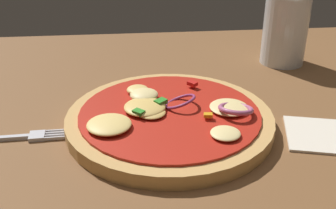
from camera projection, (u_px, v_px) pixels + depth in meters
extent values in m
cube|color=brown|center=(218.00, 150.00, 0.50)|extent=(1.27, 0.84, 0.04)
cylinder|color=tan|center=(170.00, 120.00, 0.51)|extent=(0.25, 0.25, 0.02)
cylinder|color=red|center=(170.00, 113.00, 0.51)|extent=(0.22, 0.22, 0.00)
ellipsoid|color=#EFCC72|center=(138.00, 90.00, 0.55)|extent=(0.03, 0.03, 0.01)
ellipsoid|color=#F4DB8E|center=(144.00, 95.00, 0.54)|extent=(0.04, 0.04, 0.01)
ellipsoid|color=#F4DB8E|center=(227.00, 133.00, 0.46)|extent=(0.03, 0.03, 0.01)
ellipsoid|color=#F4DB8E|center=(229.00, 107.00, 0.51)|extent=(0.05, 0.05, 0.01)
ellipsoid|color=#EFCC72|center=(109.00, 123.00, 0.47)|extent=(0.05, 0.05, 0.01)
ellipsoid|color=#E5BC60|center=(145.00, 107.00, 0.51)|extent=(0.05, 0.05, 0.01)
ellipsoid|color=#E5BC60|center=(151.00, 112.00, 0.50)|extent=(0.03, 0.03, 0.01)
torus|color=#B25984|center=(236.00, 109.00, 0.50)|extent=(0.06, 0.06, 0.01)
torus|color=#93386B|center=(180.00, 101.00, 0.52)|extent=(0.06, 0.06, 0.02)
cube|color=#2D8C28|center=(161.00, 102.00, 0.51)|extent=(0.02, 0.02, 0.01)
cube|color=orange|center=(208.00, 115.00, 0.49)|extent=(0.01, 0.01, 0.00)
cube|color=#2D8C28|center=(139.00, 112.00, 0.49)|extent=(0.02, 0.02, 0.01)
cube|color=red|center=(192.00, 83.00, 0.57)|extent=(0.02, 0.02, 0.01)
cube|color=silver|center=(37.00, 136.00, 0.49)|extent=(0.02, 0.02, 0.01)
cube|color=silver|center=(61.00, 138.00, 0.49)|extent=(0.04, 0.00, 0.00)
cube|color=silver|center=(62.00, 135.00, 0.49)|extent=(0.04, 0.00, 0.00)
cube|color=silver|center=(62.00, 133.00, 0.50)|extent=(0.04, 0.00, 0.00)
cube|color=silver|center=(62.00, 131.00, 0.50)|extent=(0.04, 0.00, 0.00)
cylinder|color=silver|center=(285.00, 30.00, 0.68)|extent=(0.07, 0.07, 0.11)
cylinder|color=gold|center=(284.00, 39.00, 0.69)|extent=(0.06, 0.06, 0.08)
cylinder|color=white|center=(288.00, 10.00, 0.67)|extent=(0.06, 0.06, 0.01)
cube|color=silver|center=(334.00, 136.00, 0.49)|extent=(0.13, 0.11, 0.00)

